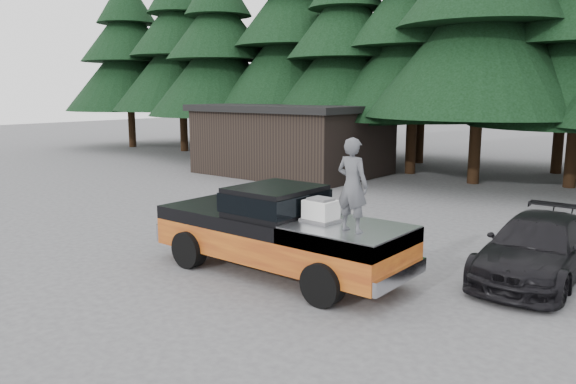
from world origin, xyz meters
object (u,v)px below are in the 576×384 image
Objects in this scene: parked_car at (538,248)px; utility_building at (292,139)px; air_compressor at (321,211)px; man_on_bed at (352,185)px; pickup_truck at (279,244)px.

utility_building is at bearing 146.14° from parked_car.
air_compressor is 1.20m from man_on_bed.
pickup_truck is 5.50m from parked_car.
air_compressor is at bearing -49.43° from utility_building.
pickup_truck is at bearing -52.57° from utility_building.
utility_building is (-10.38, 12.12, 0.13)m from air_compressor.
pickup_truck is 1.31× the size of parked_car.
utility_building is (-11.32, 12.43, -0.55)m from man_on_bed.
utility_building is at bearing 127.43° from pickup_truck.
parked_car is (3.37, 3.21, -0.88)m from air_compressor.
man_on_bed is at bearing -47.70° from utility_building.
pickup_truck is 3.37× the size of man_on_bed.
air_compressor is 0.34× the size of man_on_bed.
man_on_bed is at bearing -9.10° from pickup_truck.
utility_building is at bearing -45.48° from man_on_bed.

